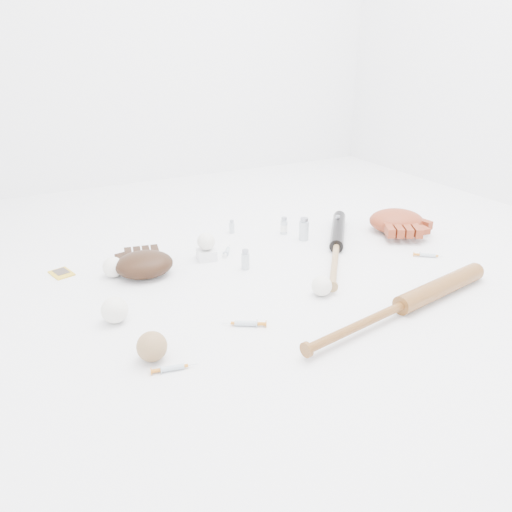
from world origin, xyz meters
name	(u,v)px	position (x,y,z in m)	size (l,w,h in m)	color
bat_dark	(336,246)	(0.32, 0.05, 0.03)	(0.78, 0.06, 0.06)	black
bat_wood	(402,305)	(0.21, -0.45, 0.03)	(0.87, 0.06, 0.06)	brown
glove_dark	(144,264)	(-0.43, 0.20, 0.05)	(0.25, 0.25, 0.09)	black
glove_tan	(396,221)	(0.70, 0.12, 0.05)	(0.29, 0.29, 0.10)	maroon
trading_card	(62,273)	(-0.70, 0.36, 0.00)	(0.07, 0.09, 0.01)	gold
pedestal	(207,254)	(-0.17, 0.23, 0.02)	(0.07, 0.07, 0.04)	white
baseball_on_pedestal	(206,241)	(-0.17, 0.23, 0.07)	(0.07, 0.07, 0.07)	white
baseball_left	(115,310)	(-0.60, -0.08, 0.04)	(0.08, 0.08, 0.08)	white
baseball_upper	(113,267)	(-0.53, 0.24, 0.04)	(0.08, 0.08, 0.08)	white
baseball_mid	(322,286)	(0.06, -0.23, 0.03)	(0.07, 0.07, 0.07)	white
baseball_aged	(152,346)	(-0.56, -0.32, 0.04)	(0.08, 0.08, 0.08)	olive
syringe_0	(173,368)	(-0.53, -0.40, 0.01)	(0.13, 0.02, 0.02)	#ADBCC6
syringe_1	(246,323)	(-0.26, -0.29, 0.01)	(0.15, 0.03, 0.02)	#ADBCC6
syringe_2	(227,251)	(-0.07, 0.25, 0.01)	(0.14, 0.02, 0.02)	#ADBCC6
syringe_3	(428,255)	(0.62, -0.16, 0.01)	(0.13, 0.02, 0.02)	#ADBCC6
vial_0	(232,227)	(0.04, 0.45, 0.03)	(0.02, 0.02, 0.06)	#B5C0C7
vial_1	(337,223)	(0.48, 0.27, 0.03)	(0.03, 0.03, 0.07)	#B5C0C7
vial_2	(284,226)	(0.24, 0.33, 0.04)	(0.03, 0.03, 0.08)	#B5C0C7
vial_3	(304,229)	(0.28, 0.23, 0.05)	(0.04, 0.04, 0.10)	#B5C0C7
vial_4	(245,259)	(-0.08, 0.08, 0.04)	(0.03, 0.03, 0.08)	#B5C0C7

